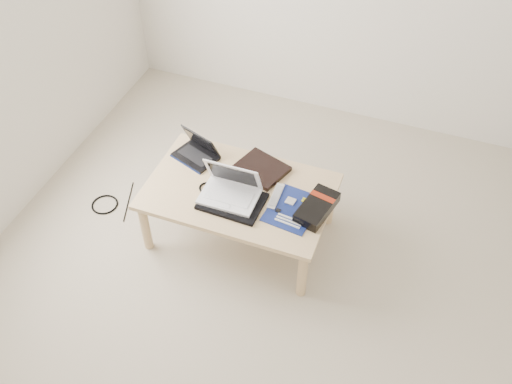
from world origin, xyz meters
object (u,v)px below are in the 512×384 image
at_px(netbook, 197,151).
at_px(white_laptop, 231,189).
at_px(coffee_table, 239,195).
at_px(gpu_box, 317,208).

xyz_separation_m(netbook, white_laptop, (0.33, -0.26, 0.03)).
bearing_deg(coffee_table, netbook, 152.58).
bearing_deg(netbook, white_laptop, -37.53).
distance_m(coffee_table, white_laptop, 0.14).
height_order(white_laptop, gpu_box, white_laptop).
relative_size(netbook, white_laptop, 0.94).
relative_size(white_laptop, gpu_box, 1.02).
bearing_deg(white_laptop, coffee_table, 72.23).
height_order(coffee_table, white_laptop, white_laptop).
xyz_separation_m(coffee_table, gpu_box, (0.48, -0.01, 0.08)).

